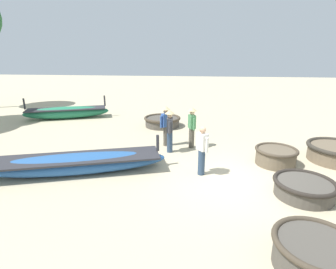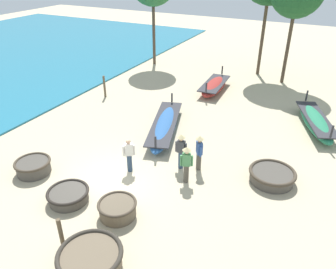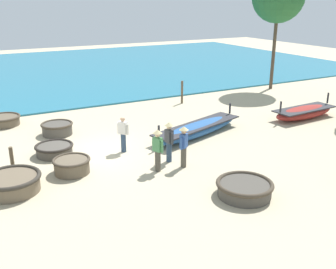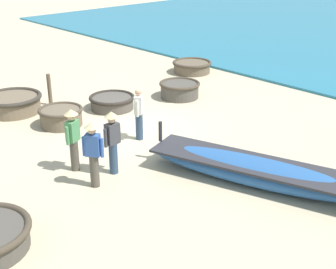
{
  "view_description": "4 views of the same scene",
  "coord_description": "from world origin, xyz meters",
  "px_view_note": "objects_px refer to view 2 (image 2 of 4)",
  "views": [
    {
      "loc": [
        -7.37,
        1.02,
        3.64
      ],
      "look_at": [
        0.74,
        2.0,
        1.15
      ],
      "focal_mm": 28.0,
      "sensor_mm": 36.0,
      "label": 1
    },
    {
      "loc": [
        7.09,
        -8.85,
        8.32
      ],
      "look_at": [
        1.13,
        2.91,
        1.01
      ],
      "focal_mm": 35.0,
      "sensor_mm": 36.0,
      "label": 2
    },
    {
      "loc": [
        15.14,
        -4.88,
        6.25
      ],
      "look_at": [
        1.79,
        2.25,
        1.02
      ],
      "focal_mm": 42.0,
      "sensor_mm": 36.0,
      "label": 3
    },
    {
      "loc": [
        8.45,
        10.83,
        5.6
      ],
      "look_at": [
        0.81,
        2.68,
        0.85
      ],
      "focal_mm": 50.0,
      "sensor_mm": 36.0,
      "label": 4
    }
  ],
  "objects_px": {
    "fisherman_standing_right": "(129,154)",
    "mooring_post_inland": "(104,87)",
    "long_boat_white_hull": "(165,125)",
    "long_boat_red_hull": "(214,86)",
    "coracle_front_right": "(33,166)",
    "long_boat_ochre_hull": "(315,122)",
    "coracle_far_left": "(90,259)",
    "coracle_beside_post": "(272,175)",
    "fisherman_by_coracle": "(181,149)",
    "coracle_upturned": "(117,208)",
    "fisherman_hauling": "(186,162)",
    "mooring_post_mid_beach": "(61,233)",
    "coracle_nearest": "(68,195)",
    "fisherman_standing_left": "(199,151)"
  },
  "relations": [
    {
      "from": "long_boat_white_hull",
      "to": "long_boat_ochre_hull",
      "type": "relative_size",
      "value": 1.18
    },
    {
      "from": "long_boat_white_hull",
      "to": "mooring_post_mid_beach",
      "type": "relative_size",
      "value": 5.06
    },
    {
      "from": "coracle_front_right",
      "to": "fisherman_by_coracle",
      "type": "distance_m",
      "value": 6.39
    },
    {
      "from": "mooring_post_inland",
      "to": "long_boat_red_hull",
      "type": "bearing_deg",
      "value": 35.29
    },
    {
      "from": "fisherman_by_coracle",
      "to": "coracle_front_right",
      "type": "bearing_deg",
      "value": -149.76
    },
    {
      "from": "long_boat_red_hull",
      "to": "long_boat_ochre_hull",
      "type": "relative_size",
      "value": 0.85
    },
    {
      "from": "fisherman_standing_right",
      "to": "mooring_post_mid_beach",
      "type": "bearing_deg",
      "value": -85.57
    },
    {
      "from": "coracle_upturned",
      "to": "coracle_far_left",
      "type": "distance_m",
      "value": 2.29
    },
    {
      "from": "fisherman_by_coracle",
      "to": "fisherman_standing_right",
      "type": "height_order",
      "value": "fisherman_by_coracle"
    },
    {
      "from": "coracle_upturned",
      "to": "coracle_nearest",
      "type": "height_order",
      "value": "coracle_upturned"
    },
    {
      "from": "long_boat_red_hull",
      "to": "long_boat_ochre_hull",
      "type": "xyz_separation_m",
      "value": [
        6.75,
        -2.73,
        0.02
      ]
    },
    {
      "from": "coracle_far_left",
      "to": "coracle_beside_post",
      "type": "distance_m",
      "value": 7.89
    },
    {
      "from": "coracle_nearest",
      "to": "mooring_post_mid_beach",
      "type": "distance_m",
      "value": 2.31
    },
    {
      "from": "coracle_nearest",
      "to": "coracle_front_right",
      "type": "relative_size",
      "value": 1.05
    },
    {
      "from": "coracle_beside_post",
      "to": "long_boat_white_hull",
      "type": "distance_m",
      "value": 6.3
    },
    {
      "from": "coracle_front_right",
      "to": "fisherman_hauling",
      "type": "xyz_separation_m",
      "value": [
        6.12,
        2.38,
        0.64
      ]
    },
    {
      "from": "long_boat_red_hull",
      "to": "mooring_post_mid_beach",
      "type": "distance_m",
      "value": 15.21
    },
    {
      "from": "long_boat_ochre_hull",
      "to": "mooring_post_mid_beach",
      "type": "height_order",
      "value": "long_boat_ochre_hull"
    },
    {
      "from": "long_boat_red_hull",
      "to": "mooring_post_inland",
      "type": "distance_m",
      "value": 7.41
    },
    {
      "from": "coracle_front_right",
      "to": "mooring_post_mid_beach",
      "type": "distance_m",
      "value": 4.73
    },
    {
      "from": "coracle_upturned",
      "to": "long_boat_red_hull",
      "type": "height_order",
      "value": "long_boat_red_hull"
    },
    {
      "from": "coracle_upturned",
      "to": "long_boat_white_hull",
      "type": "distance_m",
      "value": 6.68
    },
    {
      "from": "coracle_beside_post",
      "to": "long_boat_white_hull",
      "type": "height_order",
      "value": "long_boat_white_hull"
    },
    {
      "from": "long_boat_white_hull",
      "to": "coracle_far_left",
      "type": "bearing_deg",
      "value": -77.02
    },
    {
      "from": "long_boat_ochre_hull",
      "to": "coracle_nearest",
      "type": "bearing_deg",
      "value": -126.19
    },
    {
      "from": "coracle_nearest",
      "to": "long_boat_white_hull",
      "type": "height_order",
      "value": "long_boat_white_hull"
    },
    {
      "from": "coracle_beside_post",
      "to": "coracle_upturned",
      "type": "bearing_deg",
      "value": -134.65
    },
    {
      "from": "coracle_front_right",
      "to": "fisherman_standing_right",
      "type": "distance_m",
      "value": 4.17
    },
    {
      "from": "fisherman_hauling",
      "to": "long_boat_ochre_hull",
      "type": "bearing_deg",
      "value": 60.45
    },
    {
      "from": "coracle_far_left",
      "to": "coracle_front_right",
      "type": "xyz_separation_m",
      "value": [
        -5.3,
        2.78,
        -0.01
      ]
    },
    {
      "from": "coracle_upturned",
      "to": "long_boat_ochre_hull",
      "type": "height_order",
      "value": "long_boat_ochre_hull"
    },
    {
      "from": "coracle_front_right",
      "to": "long_boat_white_hull",
      "type": "relative_size",
      "value": 0.26
    },
    {
      "from": "fisherman_standing_right",
      "to": "mooring_post_inland",
      "type": "relative_size",
      "value": 1.09
    },
    {
      "from": "coracle_front_right",
      "to": "long_boat_white_hull",
      "type": "height_order",
      "value": "long_boat_white_hull"
    },
    {
      "from": "coracle_upturned",
      "to": "coracle_far_left",
      "type": "bearing_deg",
      "value": -75.93
    },
    {
      "from": "coracle_beside_post",
      "to": "fisherman_by_coracle",
      "type": "xyz_separation_m",
      "value": [
        -3.79,
        -0.82,
        0.68
      ]
    },
    {
      "from": "coracle_upturned",
      "to": "mooring_post_mid_beach",
      "type": "distance_m",
      "value": 2.15
    },
    {
      "from": "coracle_far_left",
      "to": "fisherman_standing_right",
      "type": "height_order",
      "value": "fisherman_standing_right"
    },
    {
      "from": "fisherman_hauling",
      "to": "fisherman_standing_right",
      "type": "distance_m",
      "value": 2.53
    },
    {
      "from": "coracle_far_left",
      "to": "long_boat_ochre_hull",
      "type": "height_order",
      "value": "long_boat_ochre_hull"
    },
    {
      "from": "coracle_upturned",
      "to": "fisherman_standing_right",
      "type": "distance_m",
      "value": 2.83
    },
    {
      "from": "long_boat_white_hull",
      "to": "long_boat_red_hull",
      "type": "height_order",
      "value": "long_boat_red_hull"
    },
    {
      "from": "long_boat_red_hull",
      "to": "fisherman_hauling",
      "type": "xyz_separation_m",
      "value": [
        2.48,
        -10.27,
        0.61
      ]
    },
    {
      "from": "coracle_upturned",
      "to": "fisherman_by_coracle",
      "type": "relative_size",
      "value": 0.85
    },
    {
      "from": "long_boat_ochre_hull",
      "to": "mooring_post_mid_beach",
      "type": "bearing_deg",
      "value": -117.22
    },
    {
      "from": "long_boat_white_hull",
      "to": "coracle_upturned",
      "type": "bearing_deg",
      "value": -77.39
    },
    {
      "from": "fisherman_standing_left",
      "to": "fisherman_hauling",
      "type": "distance_m",
      "value": 1.07
    },
    {
      "from": "coracle_beside_post",
      "to": "fisherman_by_coracle",
      "type": "bearing_deg",
      "value": -167.72
    },
    {
      "from": "coracle_upturned",
      "to": "long_boat_red_hull",
      "type": "bearing_deg",
      "value": 94.76
    },
    {
      "from": "mooring_post_inland",
      "to": "long_boat_ochre_hull",
      "type": "bearing_deg",
      "value": 6.89
    }
  ]
}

